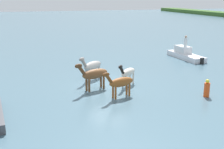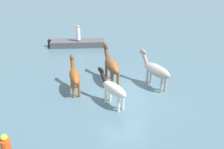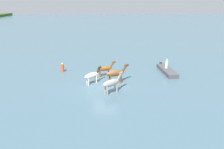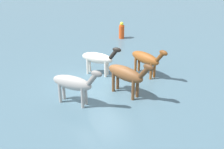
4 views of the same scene
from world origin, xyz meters
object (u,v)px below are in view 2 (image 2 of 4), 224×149
horse_gray_outer (156,70)px  horse_dark_mare (111,65)px  horse_dun_straggler (113,89)px  buoy_channel_marker (6,149)px  horse_mid_herd (74,76)px  boat_launch_far (77,44)px  person_helmsman_aft (78,33)px

horse_gray_outer → horse_dark_mare: horse_dark_mare is taller
horse_dun_straggler → buoy_channel_marker: 5.42m
horse_gray_outer → horse_dun_straggler: 3.04m
horse_mid_herd → boat_launch_far: size_ratio=0.50×
boat_launch_far → person_helmsman_aft: person_helmsman_aft is taller
horse_dark_mare → horse_mid_herd: horse_dark_mare is taller
horse_gray_outer → horse_dun_straggler: size_ratio=1.16×
horse_mid_herd → buoy_channel_marker: bearing=147.4°
horse_gray_outer → person_helmsman_aft: horse_gray_outer is taller
horse_mid_herd → buoy_channel_marker: size_ratio=1.98×
boat_launch_far → buoy_channel_marker: (0.43, 12.72, 0.35)m
horse_gray_outer → buoy_channel_marker: size_ratio=1.92×
horse_mid_herd → boat_launch_far: 7.61m
horse_mid_herd → buoy_channel_marker: (1.57, 5.23, -0.46)m
horse_dark_mare → boat_launch_far: horse_dark_mare is taller
horse_gray_outer → boat_launch_far: size_ratio=0.48×
horse_mid_herd → person_helmsman_aft: size_ratio=1.90×
horse_gray_outer → horse_mid_herd: horse_gray_outer is taller
boat_launch_far → person_helmsman_aft: (-0.15, 0.17, 0.96)m
boat_launch_far → buoy_channel_marker: bearing=-98.0°
horse_dun_straggler → horse_dark_mare: (0.21, -2.50, 0.16)m
horse_dun_straggler → horse_dark_mare: size_ratio=0.75×
boat_launch_far → horse_dun_straggler: bearing=-75.7°
horse_gray_outer → horse_dark_mare: bearing=42.1°
person_helmsman_aft → buoy_channel_marker: person_helmsman_aft is taller
horse_dark_mare → person_helmsman_aft: horse_dark_mare is taller
person_helmsman_aft → buoy_channel_marker: (0.58, 12.55, -0.62)m
horse_dark_mare → boat_launch_far: size_ratio=0.56×
horse_dun_straggler → boat_launch_far: bearing=-19.9°
buoy_channel_marker → horse_mid_herd: bearing=-106.7°
horse_dun_straggler → boat_launch_far: size_ratio=0.42×
horse_gray_outer → boat_launch_far: 8.77m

